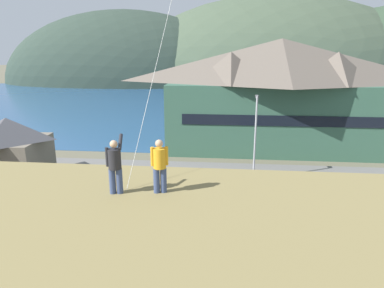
# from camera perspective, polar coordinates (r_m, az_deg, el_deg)

# --- Properties ---
(ground_plane) EXTENTS (600.00, 600.00, 0.00)m
(ground_plane) POSITION_cam_1_polar(r_m,az_deg,el_deg) (21.13, -3.18, -15.97)
(ground_plane) COLOR #66604C
(parking_lot_pad) EXTENTS (40.00, 20.00, 0.10)m
(parking_lot_pad) POSITION_cam_1_polar(r_m,az_deg,el_deg) (25.47, -1.43, -10.11)
(parking_lot_pad) COLOR slate
(parking_lot_pad) RESTS_ON ground
(bay_water) EXTENTS (360.00, 84.00, 0.03)m
(bay_water) POSITION_cam_1_polar(r_m,az_deg,el_deg) (78.68, 3.58, 7.09)
(bay_water) COLOR navy
(bay_water) RESTS_ON ground
(far_hill_west_ridge) EXTENTS (92.24, 47.84, 52.74)m
(far_hill_west_ridge) POSITION_cam_1_polar(r_m,az_deg,el_deg) (134.18, -11.33, 10.12)
(far_hill_west_ridge) COLOR #2D3D33
(far_hill_west_ridge) RESTS_ON ground
(far_hill_east_peak) EXTENTS (119.24, 75.50, 64.03)m
(far_hill_east_peak) POSITION_cam_1_polar(r_m,az_deg,el_deg) (139.52, 13.25, 10.19)
(far_hill_east_peak) COLOR #42513D
(far_hill_east_peak) RESTS_ON ground
(harbor_lodge) EXTENTS (26.56, 11.85, 12.50)m
(harbor_lodge) POSITION_cam_1_polar(r_m,az_deg,el_deg) (40.56, 14.50, 8.61)
(harbor_lodge) COLOR #38604C
(harbor_lodge) RESTS_ON ground
(storage_shed_near_lot) EXTENTS (6.27, 6.16, 5.74)m
(storage_shed_near_lot) POSITION_cam_1_polar(r_m,az_deg,el_deg) (32.49, -28.39, -0.88)
(storage_shed_near_lot) COLOR #756B5B
(storage_shed_near_lot) RESTS_ON ground
(storage_shed_waterside) EXTENTS (6.88, 6.09, 4.91)m
(storage_shed_waterside) POSITION_cam_1_polar(r_m,az_deg,el_deg) (39.92, 3.27, 2.98)
(storage_shed_waterside) COLOR #338475
(storage_shed_waterside) RESTS_ON ground
(wharf_dock) EXTENTS (3.20, 15.43, 0.70)m
(wharf_dock) POSITION_cam_1_polar(r_m,az_deg,el_deg) (55.17, 2.51, 4.04)
(wharf_dock) COLOR #70604C
(wharf_dock) RESTS_ON ground
(moored_boat_wharfside) EXTENTS (2.53, 6.28, 2.16)m
(moored_boat_wharfside) POSITION_cam_1_polar(r_m,az_deg,el_deg) (58.92, -0.51, 5.13)
(moored_boat_wharfside) COLOR #23564C
(moored_boat_wharfside) RESTS_ON ground
(parked_car_mid_row_center) EXTENTS (4.26, 2.16, 1.82)m
(parked_car_mid_row_center) POSITION_cam_1_polar(r_m,az_deg,el_deg) (21.51, -11.88, -12.45)
(parked_car_mid_row_center) COLOR slate
(parked_car_mid_row_center) RESTS_ON parking_lot_pad
(parked_car_mid_row_near) EXTENTS (4.32, 2.30, 1.82)m
(parked_car_mid_row_near) POSITION_cam_1_polar(r_m,az_deg,el_deg) (20.06, 14.79, -14.79)
(parked_car_mid_row_near) COLOR black
(parked_car_mid_row_near) RESTS_ON parking_lot_pad
(parked_car_back_row_right) EXTENTS (4.31, 2.28, 1.82)m
(parked_car_back_row_right) POSITION_cam_1_polar(r_m,az_deg,el_deg) (26.79, 13.49, -6.88)
(parked_car_back_row_right) COLOR navy
(parked_car_back_row_right) RESTS_ON parking_lot_pad
(parked_car_back_row_left) EXTENTS (4.30, 2.26, 1.82)m
(parked_car_back_row_left) POSITION_cam_1_polar(r_m,az_deg,el_deg) (23.09, 25.24, -11.66)
(parked_car_back_row_left) COLOR #236633
(parked_car_back_row_left) RESTS_ON parking_lot_pad
(parked_car_corner_spot) EXTENTS (4.29, 2.23, 1.82)m
(parked_car_corner_spot) POSITION_cam_1_polar(r_m,az_deg,el_deg) (28.26, 24.76, -6.73)
(parked_car_corner_spot) COLOR #236633
(parked_car_corner_spot) RESTS_ON parking_lot_pad
(parked_car_lone_by_shed) EXTENTS (4.25, 2.14, 1.82)m
(parked_car_lone_by_shed) POSITION_cam_1_polar(r_m,az_deg,el_deg) (27.19, -13.11, -6.52)
(parked_car_lone_by_shed) COLOR slate
(parked_car_lone_by_shed) RESTS_ON parking_lot_pad
(parked_car_front_row_red) EXTENTS (4.21, 2.07, 1.82)m
(parked_car_front_row_red) POSITION_cam_1_polar(r_m,az_deg,el_deg) (26.19, -1.65, -6.97)
(parked_car_front_row_red) COLOR slate
(parked_car_front_row_red) RESTS_ON parking_lot_pad
(parking_light_pole) EXTENTS (0.24, 0.78, 7.39)m
(parking_light_pole) POSITION_cam_1_polar(r_m,az_deg,el_deg) (29.28, 10.66, 1.88)
(parking_light_pole) COLOR #ADADB2
(parking_light_pole) RESTS_ON parking_lot_pad
(person_kite_flyer) EXTENTS (0.52, 0.69, 1.86)m
(person_kite_flyer) POSITION_cam_1_polar(r_m,az_deg,el_deg) (10.80, -12.89, -3.43)
(person_kite_flyer) COLOR #384770
(person_kite_flyer) RESTS_ON grassy_hill_foreground
(person_companion) EXTENTS (0.54, 0.40, 1.74)m
(person_companion) POSITION_cam_1_polar(r_m,az_deg,el_deg) (10.65, -5.49, -3.47)
(person_companion) COLOR #384770
(person_companion) RESTS_ON grassy_hill_foreground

